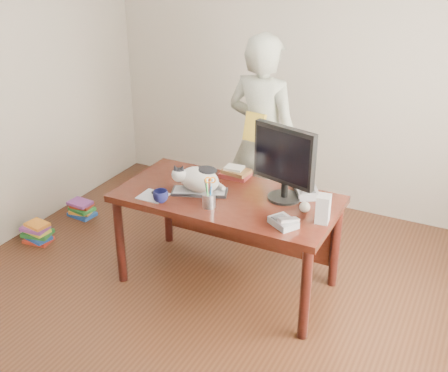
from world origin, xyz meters
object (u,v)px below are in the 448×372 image
cat (198,178)px  calculator (307,192)px  desk (232,209)px  pen_cup (209,199)px  mouse (157,193)px  book_stack (236,173)px  keyboard (200,192)px  book_pile_b (82,209)px  speaker (323,209)px  baseball (305,207)px  phone (284,222)px  person (262,139)px  coffee_mug (161,196)px  book_pile_a (37,233)px  monitor (284,160)px

cat → calculator: (0.72, 0.32, -0.09)m
desk → pen_cup: 0.36m
cat → mouse: cat is taller
book_stack → keyboard: bearing=-103.5°
cat → book_pile_b: size_ratio=1.47×
book_stack → speaker: bearing=-22.4°
baseball → speaker: bearing=-27.6°
mouse → keyboard: bearing=34.9°
book_pile_b → baseball: bearing=-8.2°
keyboard → speaker: speaker is taller
desk → phone: phone is taller
keyboard → book_pile_b: bearing=144.2°
person → pen_cup: bearing=100.4°
coffee_mug → baseball: bearing=18.1°
mouse → speaker: (1.19, 0.16, 0.07)m
person → book_pile_a: person is taller
mouse → calculator: (0.97, 0.49, 0.01)m
phone → speaker: 0.27m
monitor → book_pile_b: 2.33m
person → book_stack: bearing=97.4°
monitor → cat: bearing=-147.9°
cat → speaker: cat is taller
book_pile_a → coffee_mug: bearing=-4.0°
pen_cup → phone: bearing=-1.4°
mouse → baseball: bearing=13.3°
phone → speaker: speaker is taller
monitor → phone: monitor is taller
pen_cup → keyboard: bearing=135.7°
book_pile_a → cat: bearing=5.3°
keyboard → monitor: monitor is taller
calculator → speaker: bearing=-85.7°
cat → book_pile_a: 1.73m
cat → person: person is taller
mouse → book_stack: 0.66m
baseball → book_stack: size_ratio=0.33×
baseball → book_pile_a: 2.45m
cat → book_stack: bearing=51.2°
keyboard → person: person is taller
calculator → desk: bearing=170.4°
cat → baseball: cat is taller
speaker → person: size_ratio=0.11×
pen_cup → book_stack: bearing=95.8°
cat → book_pile_b: cat is taller
book_pile_a → book_pile_b: bearing=86.9°
monitor → speaker: size_ratio=2.86×
phone → person: person is taller
cat → mouse: (-0.24, -0.17, -0.10)m
phone → book_stack: 0.83m
pen_cup → person: person is taller
cat → speaker: 0.95m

